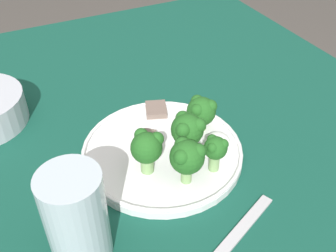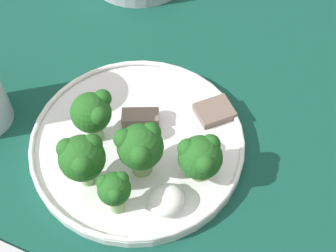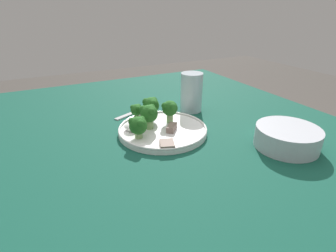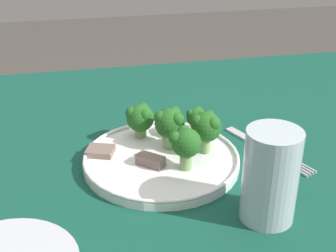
{
  "view_description": "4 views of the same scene",
  "coord_description": "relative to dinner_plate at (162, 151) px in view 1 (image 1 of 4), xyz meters",
  "views": [
    {
      "loc": [
        -0.38,
        0.15,
        1.15
      ],
      "look_at": [
        0.04,
        -0.05,
        0.77
      ],
      "focal_mm": 42.0,
      "sensor_mm": 36.0,
      "label": 1
    },
    {
      "loc": [
        -0.15,
        -0.28,
        1.19
      ],
      "look_at": [
        0.06,
        -0.06,
        0.77
      ],
      "focal_mm": 50.0,
      "sensor_mm": 36.0,
      "label": 2
    },
    {
      "loc": [
        0.63,
        -0.32,
        1.05
      ],
      "look_at": [
        0.06,
        -0.04,
        0.76
      ],
      "focal_mm": 28.0,
      "sensor_mm": 36.0,
      "label": 3
    },
    {
      "loc": [
        0.15,
        0.59,
        1.12
      ],
      "look_at": [
        0.01,
        -0.06,
        0.78
      ],
      "focal_mm": 50.0,
      "sensor_mm": 36.0,
      "label": 4
    }
  ],
  "objects": [
    {
      "name": "table",
      "position": [
        -0.03,
        0.04,
        -0.1
      ],
      "size": [
        1.19,
        1.02,
        0.73
      ],
      "color": "#114738",
      "rests_on": "ground_plane"
    },
    {
      "name": "dinner_plate",
      "position": [
        0.0,
        0.0,
        0.0
      ],
      "size": [
        0.25,
        0.25,
        0.02
      ],
      "color": "white",
      "rests_on": "table"
    },
    {
      "name": "fork",
      "position": [
        -0.18,
        -0.01,
        -0.01
      ],
      "size": [
        0.09,
        0.18,
        0.0
      ],
      "color": "#B2B2B7",
      "rests_on": "table"
    },
    {
      "name": "drinking_glass",
      "position": [
        -0.11,
        0.16,
        0.05
      ],
      "size": [
        0.07,
        0.07,
        0.13
      ],
      "color": "#B2C1CC",
      "rests_on": "table"
    },
    {
      "name": "broccoli_floret_near_rim_left",
      "position": [
        -0.07,
        -0.05,
        0.04
      ],
      "size": [
        0.03,
        0.03,
        0.06
      ],
      "color": "#7FA866",
      "rests_on": "dinner_plate"
    },
    {
      "name": "broccoli_floret_center_left",
      "position": [
        -0.03,
        0.03,
        0.05
      ],
      "size": [
        0.05,
        0.05,
        0.07
      ],
      "color": "#7FA866",
      "rests_on": "dinner_plate"
    },
    {
      "name": "broccoli_floret_back_left",
      "position": [
        0.02,
        -0.08,
        0.04
      ],
      "size": [
        0.05,
        0.05,
        0.06
      ],
      "color": "#7FA866",
      "rests_on": "dinner_plate"
    },
    {
      "name": "broccoli_floret_front_left",
      "position": [
        -0.02,
        -0.03,
        0.05
      ],
      "size": [
        0.05,
        0.05,
        0.07
      ],
      "color": "#7FA866",
      "rests_on": "dinner_plate"
    },
    {
      "name": "broccoli_floret_center_back",
      "position": [
        -0.07,
        -0.0,
        0.05
      ],
      "size": [
        0.05,
        0.05,
        0.07
      ],
      "color": "#7FA866",
      "rests_on": "dinner_plate"
    },
    {
      "name": "meat_slice_front_slice",
      "position": [
        0.02,
        0.02,
        0.01
      ],
      "size": [
        0.05,
        0.04,
        0.02
      ],
      "color": "#756056",
      "rests_on": "dinner_plate"
    },
    {
      "name": "meat_slice_middle_slice",
      "position": [
        0.09,
        -0.03,
        0.01
      ],
      "size": [
        0.05,
        0.05,
        0.01
      ],
      "color": "#756056",
      "rests_on": "dinner_plate"
    },
    {
      "name": "sauce_dollop",
      "position": [
        -0.03,
        -0.08,
        0.01
      ],
      "size": [
        0.04,
        0.04,
        0.02
      ],
      "color": "white",
      "rests_on": "dinner_plate"
    }
  ]
}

